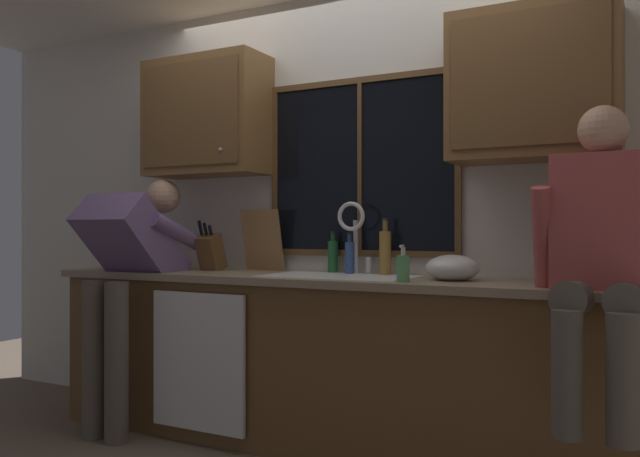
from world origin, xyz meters
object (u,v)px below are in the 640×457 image
object	(u,v)px
knife_block	(211,252)
cutting_board	(262,240)
person_sitting_on_counter	(601,246)
soap_dispenser	(403,268)
bottle_amber_small	(350,257)
person_standing	(129,270)
bottle_green_glass	(333,255)
bottle_tall_clear	(385,251)
mixing_bowl	(452,268)

from	to	relation	value
knife_block	cutting_board	bearing A→B (deg)	25.74
cutting_board	person_sitting_on_counter	bearing A→B (deg)	-14.14
cutting_board	soap_dispenser	distance (m)	1.13
cutting_board	bottle_amber_small	size ratio (longest dim) A/B	1.60
person_standing	bottle_green_glass	bearing A→B (deg)	25.70
knife_block	cutting_board	world-z (taller)	cutting_board
bottle_amber_small	soap_dispenser	bearing A→B (deg)	-39.90
cutting_board	soap_dispenser	size ratio (longest dim) A/B	2.13
bottle_amber_small	bottle_tall_clear	bearing A→B (deg)	5.49
mixing_bowl	soap_dispenser	size ratio (longest dim) A/B	1.49
soap_dispenser	bottle_amber_small	bearing A→B (deg)	140.10
mixing_bowl	person_standing	bearing A→B (deg)	-170.85
soap_dispenser	bottle_green_glass	size ratio (longest dim) A/B	0.74
bottle_tall_clear	bottle_amber_small	distance (m)	0.21
knife_block	bottle_tall_clear	xyz separation A→B (m)	(1.08, 0.13, 0.02)
knife_block	mixing_bowl	distance (m)	1.51
person_standing	bottle_amber_small	size ratio (longest dim) A/B	6.33
person_standing	bottle_tall_clear	size ratio (longest dim) A/B	4.78
bottle_green_glass	bottle_amber_small	distance (m)	0.14
mixing_bowl	soap_dispenser	bearing A→B (deg)	-129.07
bottle_tall_clear	bottle_amber_small	xyz separation A→B (m)	(-0.21, -0.02, -0.03)
knife_block	cutting_board	xyz separation A→B (m)	(0.28, 0.14, 0.07)
knife_block	person_sitting_on_counter	bearing A→B (deg)	-8.96
cutting_board	bottle_tall_clear	size ratio (longest dim) A/B	1.21
cutting_board	mixing_bowl	world-z (taller)	cutting_board
person_sitting_on_counter	mixing_bowl	size ratio (longest dim) A/B	4.80
person_sitting_on_counter	bottle_amber_small	distance (m)	1.40
knife_block	bottle_tall_clear	world-z (taller)	bottle_tall_clear
knife_block	soap_dispenser	world-z (taller)	knife_block
cutting_board	bottle_green_glass	xyz separation A→B (m)	(0.47, 0.02, -0.08)
person_standing	bottle_tall_clear	distance (m)	1.48
bottle_tall_clear	person_sitting_on_counter	bearing A→B (deg)	-22.98
person_standing	knife_block	size ratio (longest dim) A/B	4.60
mixing_bowl	bottle_green_glass	xyz separation A→B (m)	(-0.76, 0.22, 0.04)
person_standing	bottle_green_glass	xyz separation A→B (m)	(1.07, 0.51, 0.09)
knife_block	bottle_green_glass	bearing A→B (deg)	12.06
mixing_bowl	bottle_green_glass	world-z (taller)	bottle_green_glass
person_sitting_on_counter	knife_block	bearing A→B (deg)	171.04
bottle_amber_small	person_standing	bearing A→B (deg)	-159.00
knife_block	mixing_bowl	size ratio (longest dim) A/B	1.23
person_standing	knife_block	distance (m)	0.48
cutting_board	mixing_bowl	size ratio (longest dim) A/B	1.42
bottle_green_glass	bottle_amber_small	world-z (taller)	bottle_green_glass
bottle_green_glass	bottle_tall_clear	distance (m)	0.34
person_standing	mixing_bowl	size ratio (longest dim) A/B	5.64
mixing_bowl	bottle_tall_clear	distance (m)	0.47
cutting_board	bottle_tall_clear	bearing A→B (deg)	-0.73
person_standing	cutting_board	xyz separation A→B (m)	(0.60, 0.49, 0.17)
person_sitting_on_counter	cutting_board	size ratio (longest dim) A/B	3.37
person_standing	person_sitting_on_counter	distance (m)	2.52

